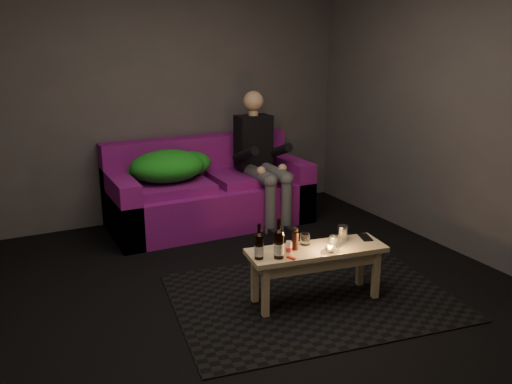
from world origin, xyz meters
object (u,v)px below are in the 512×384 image
person (261,156)px  steel_cup (343,233)px  sofa (208,194)px  beer_bottle_a (259,246)px  coffee_table (316,258)px  beer_bottle_b (279,244)px

person → steel_cup: size_ratio=12.40×
sofa → steel_cup: size_ratio=18.58×
person → beer_bottle_a: person is taller
coffee_table → beer_bottle_a: 0.49m
person → beer_bottle_b: person is taller
person → coffee_table: person is taller
person → beer_bottle_a: bearing=-117.4°
sofa → coffee_table: bearing=-88.2°
beer_bottle_a → beer_bottle_b: (0.13, -0.05, 0.01)m
coffee_table → beer_bottle_a: bearing=178.3°
steel_cup → beer_bottle_a: bearing=-176.4°
beer_bottle_a → steel_cup: beer_bottle_a is taller
sofa → coffee_table: sofa is taller
sofa → beer_bottle_a: (-0.40, -1.97, 0.20)m
steel_cup → coffee_table: bearing=-167.4°
sofa → beer_bottle_a: 2.02m
person → beer_bottle_b: (-0.81, -1.85, -0.18)m
beer_bottle_a → sofa: bearing=78.4°
coffee_table → steel_cup: (0.27, 0.06, 0.13)m
coffee_table → steel_cup: size_ratio=9.69×
beer_bottle_a → person: bearing=62.6°
beer_bottle_a → steel_cup: bearing=3.6°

